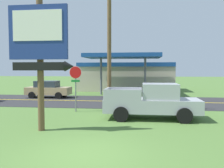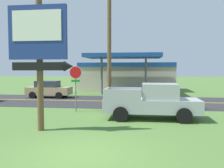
# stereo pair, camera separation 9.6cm
# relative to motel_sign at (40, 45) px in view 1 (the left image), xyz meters

# --- Properties ---
(ground_plane) EXTENTS (180.00, 180.00, 0.00)m
(ground_plane) POSITION_rel_motel_sign_xyz_m (2.48, -2.64, -3.81)
(ground_plane) COLOR #4C7033
(road_asphalt) EXTENTS (140.00, 8.00, 0.02)m
(road_asphalt) POSITION_rel_motel_sign_xyz_m (2.48, 10.36, -3.80)
(road_asphalt) COLOR #2B2B2D
(road_asphalt) RESTS_ON ground
(road_centre_line) EXTENTS (126.00, 0.20, 0.01)m
(road_centre_line) POSITION_rel_motel_sign_xyz_m (2.48, 10.36, -3.79)
(road_centre_line) COLOR gold
(road_centre_line) RESTS_ON road_asphalt
(motel_sign) EXTENTS (2.89, 0.54, 5.81)m
(motel_sign) POSITION_rel_motel_sign_xyz_m (0.00, 0.00, 0.00)
(motel_sign) COLOR brown
(motel_sign) RESTS_ON ground
(stop_sign) EXTENTS (0.80, 0.08, 2.95)m
(stop_sign) POSITION_rel_motel_sign_xyz_m (0.14, 5.07, -1.79)
(stop_sign) COLOR slate
(stop_sign) RESTS_ON ground
(utility_pole) EXTENTS (1.88, 0.26, 9.78)m
(utility_pole) POSITION_rel_motel_sign_xyz_m (2.32, 5.26, 1.38)
(utility_pole) COLOR brown
(utility_pole) RESTS_ON ground
(gas_station) EXTENTS (12.00, 11.50, 4.40)m
(gas_station) POSITION_rel_motel_sign_xyz_m (2.34, 21.70, -1.87)
(gas_station) COLOR beige
(gas_station) RESTS_ON ground
(pickup_silver_parked_on_lawn) EXTENTS (5.20, 2.24, 1.96)m
(pickup_silver_parked_on_lawn) POSITION_rel_motel_sign_xyz_m (5.01, 3.35, -2.85)
(pickup_silver_parked_on_lawn) COLOR #A8AAAF
(pickup_silver_parked_on_lawn) RESTS_ON ground
(car_tan_near_lane) EXTENTS (4.20, 2.00, 1.64)m
(car_tan_near_lane) POSITION_rel_motel_sign_xyz_m (-4.64, 12.36, -2.98)
(car_tan_near_lane) COLOR tan
(car_tan_near_lane) RESTS_ON ground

